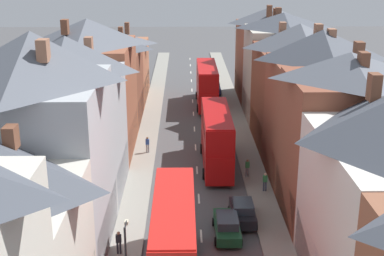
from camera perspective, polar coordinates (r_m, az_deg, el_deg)
pavement_left at (r=56.63m, az=-4.83°, el=-1.34°), size 2.20×104.00×0.14m
pavement_right at (r=56.84m, az=5.49°, el=-1.28°), size 2.20×104.00×0.14m
centre_line_dashes at (r=54.65m, az=0.38°, el=-2.08°), size 0.14×97.80×0.01m
terrace_row_left at (r=41.25m, az=-13.48°, el=-0.47°), size 8.00×74.62×14.59m
terrace_row_right at (r=43.66m, az=14.22°, el=0.45°), size 8.00×73.27×13.32m
double_decker_bus_lead at (r=68.96m, az=1.59°, el=4.66°), size 2.74×10.80×5.30m
double_decker_bus_mid_street at (r=49.00m, az=2.62°, el=-1.03°), size 2.74×10.80×5.30m
double_decker_bus_far_approaching at (r=32.18m, az=-1.96°, el=-11.86°), size 2.74×10.80×5.30m
car_near_blue at (r=75.80m, az=2.36°, el=4.35°), size 1.90×4.21×1.65m
car_parked_left_a at (r=39.86m, az=5.41°, el=-8.88°), size 1.90×4.03×1.69m
car_parked_right_a at (r=38.00m, az=3.75°, el=-10.33°), size 1.90×4.49×1.59m
pedestrian_mid_left at (r=35.90m, az=-7.83°, el=-11.90°), size 0.36×0.22×1.61m
pedestrian_mid_right at (r=44.64m, az=7.80°, el=-5.62°), size 0.36×0.22×1.61m
pedestrian_far_left at (r=47.28m, az=5.92°, el=-4.16°), size 0.36×0.22×1.61m
pedestrian_far_right at (r=52.79m, az=-4.77°, el=-1.70°), size 0.36×0.22×1.61m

